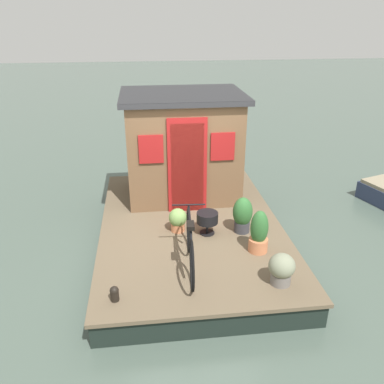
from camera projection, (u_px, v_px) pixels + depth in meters
name	position (u px, v px, depth m)	size (l,w,h in m)	color
ground_plane	(191.00, 243.00, 7.44)	(60.00, 60.00, 0.00)	#47564C
houseboat_deck	(191.00, 233.00, 7.35)	(4.87, 3.19, 0.43)	brown
houseboat_cabin	(183.00, 145.00, 8.03)	(1.81, 2.35, 2.08)	brown
bicycle	(190.00, 244.00, 5.86)	(1.67, 0.50, 0.84)	black
potted_plant_fern	(243.00, 215.00, 6.86)	(0.34, 0.34, 0.64)	#38383D
potted_plant_succulent	(282.00, 268.00, 5.56)	(0.37, 0.37, 0.46)	slate
potted_plant_rosemary	(259.00, 233.00, 6.29)	(0.31, 0.31, 0.70)	#C6754C
potted_plant_sage	(178.00, 220.00, 6.92)	(0.31, 0.31, 0.42)	#C6754C
charcoal_grill	(207.00, 218.00, 6.81)	(0.37, 0.37, 0.39)	black
mooring_bollard	(114.00, 293.00, 5.27)	(0.12, 0.12, 0.22)	black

